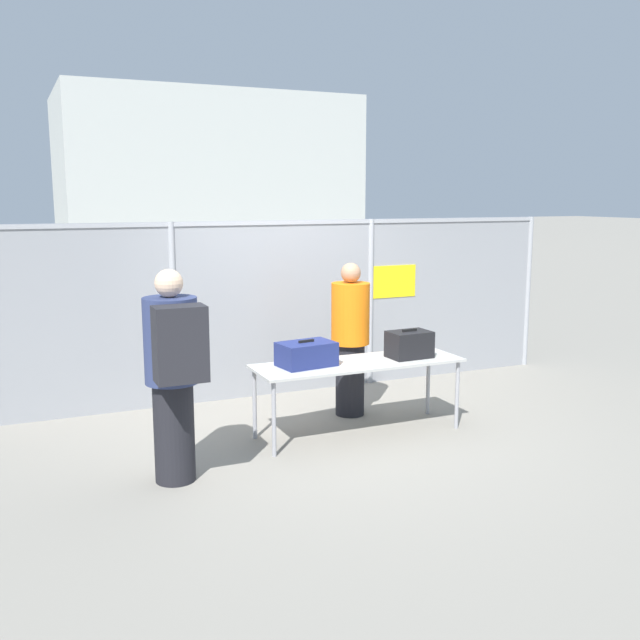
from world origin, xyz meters
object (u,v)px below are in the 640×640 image
(suitcase_black, at_px, (409,344))
(traveler_hooded, at_px, (174,368))
(inspection_table, at_px, (358,367))
(utility_trailer, at_px, (268,317))
(suitcase_navy, at_px, (306,354))
(security_worker_near, at_px, (350,337))

(suitcase_black, distance_m, traveler_hooded, 2.51)
(inspection_table, bearing_deg, utility_trailer, 81.60)
(suitcase_navy, distance_m, security_worker_near, 0.91)
(suitcase_black, bearing_deg, security_worker_near, 119.18)
(suitcase_navy, distance_m, utility_trailer, 4.54)
(suitcase_black, distance_m, utility_trailer, 4.47)
(traveler_hooded, bearing_deg, inspection_table, 21.38)
(inspection_table, height_order, suitcase_black, suitcase_black)
(inspection_table, height_order, suitcase_navy, suitcase_navy)
(traveler_hooded, height_order, utility_trailer, traveler_hooded)
(inspection_table, distance_m, utility_trailer, 4.47)
(inspection_table, distance_m, suitcase_black, 0.58)
(suitcase_black, xyz_separation_m, security_worker_near, (-0.35, 0.62, -0.01))
(utility_trailer, bearing_deg, suitcase_navy, -105.10)
(inspection_table, bearing_deg, suitcase_navy, 174.19)
(inspection_table, relative_size, security_worker_near, 1.27)
(inspection_table, bearing_deg, suitcase_black, -3.07)
(traveler_hooded, bearing_deg, utility_trailer, 68.90)
(traveler_hooded, relative_size, utility_trailer, 0.49)
(security_worker_near, xyz_separation_m, utility_trailer, (0.45, 3.82, -0.40))
(suitcase_black, bearing_deg, traveler_hooded, -168.90)
(traveler_hooded, bearing_deg, security_worker_near, 33.96)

